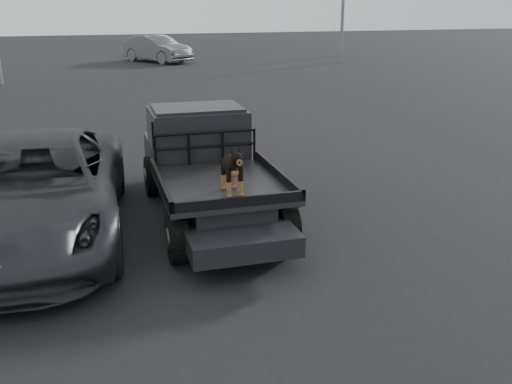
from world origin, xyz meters
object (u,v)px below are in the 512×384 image
object	(u,v)px
dog	(232,169)
distant_car_a	(157,49)
flatbed_ute	(209,191)
parked_suv	(34,190)

from	to	relation	value
dog	distant_car_a	distance (m)	28.58
dog	distant_car_a	xyz separation A→B (m)	(2.27, 28.49, -0.49)
flatbed_ute	parked_suv	bearing A→B (deg)	-176.29
distant_car_a	dog	bearing A→B (deg)	-128.21
flatbed_ute	parked_suv	distance (m)	2.87
flatbed_ute	distant_car_a	bearing A→B (deg)	85.09
parked_suv	distant_car_a	bearing A→B (deg)	83.29
flatbed_ute	parked_suv	size ratio (longest dim) A/B	0.93
dog	distant_car_a	world-z (taller)	dog
flatbed_ute	dog	world-z (taller)	dog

